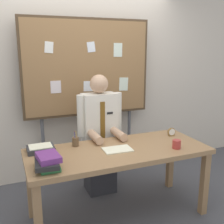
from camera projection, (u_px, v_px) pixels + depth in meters
ground_plane at (118, 214)px, 2.91m from camera, size 12.00×12.00×0.00m
back_wall at (84, 78)px, 3.67m from camera, size 6.40×0.08×2.70m
desk at (118, 157)px, 2.76m from camera, size 1.84×0.76×0.75m
person at (100, 139)px, 3.26m from camera, size 0.55×0.56×1.45m
bulletin_board at (88, 69)px, 3.45m from camera, size 1.67×0.09×2.12m
book_stack at (48, 162)px, 2.28m from camera, size 0.23×0.30×0.12m
open_notebook at (118, 149)px, 2.71m from camera, size 0.29×0.20×0.01m
desk_clock at (171, 132)px, 3.14m from camera, size 0.10×0.04×0.10m
coffee_mug at (177, 144)px, 2.75m from camera, size 0.09×0.09×0.09m
pen_holder at (75, 142)px, 2.81m from camera, size 0.07×0.07×0.16m
paper_tray at (41, 149)px, 2.67m from camera, size 0.26×0.20×0.06m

